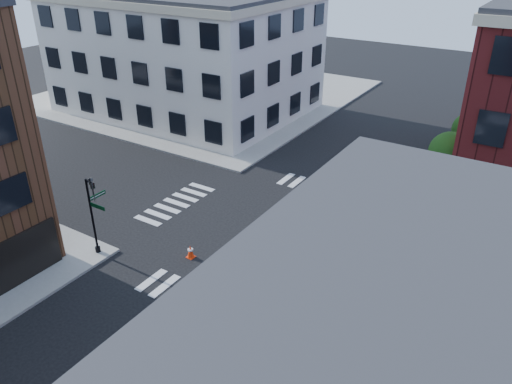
% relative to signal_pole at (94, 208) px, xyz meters
% --- Properties ---
extents(ground, '(120.00, 120.00, 0.00)m').
position_rel_signal_pole_xyz_m(ground, '(6.72, 6.68, -2.86)').
color(ground, black).
rests_on(ground, ground).
extents(sidewalk_nw, '(30.00, 30.00, 0.15)m').
position_rel_signal_pole_xyz_m(sidewalk_nw, '(-14.28, 27.68, -2.78)').
color(sidewalk_nw, gray).
rests_on(sidewalk_nw, ground).
extents(building_nw, '(22.00, 16.00, 11.00)m').
position_rel_signal_pole_xyz_m(building_nw, '(-12.28, 22.68, 2.64)').
color(building_nw, silver).
rests_on(building_nw, ground).
extents(tree_near, '(2.69, 2.69, 4.49)m').
position_rel_signal_pole_xyz_m(tree_near, '(14.28, 16.65, 0.30)').
color(tree_near, black).
rests_on(tree_near, ground).
extents(tree_far, '(2.43, 2.43, 4.07)m').
position_rel_signal_pole_xyz_m(tree_far, '(14.28, 22.65, 0.02)').
color(tree_far, black).
rests_on(tree_far, ground).
extents(signal_pole, '(1.29, 1.24, 4.60)m').
position_rel_signal_pole_xyz_m(signal_pole, '(0.00, 0.00, 0.00)').
color(signal_pole, black).
rests_on(signal_pole, ground).
extents(box_truck, '(7.52, 2.43, 3.37)m').
position_rel_signal_pole_xyz_m(box_truck, '(17.06, 3.99, -1.10)').
color(box_truck, silver).
rests_on(box_truck, ground).
extents(traffic_cone, '(0.44, 0.44, 0.77)m').
position_rel_signal_pole_xyz_m(traffic_cone, '(4.44, 2.34, -2.49)').
color(traffic_cone, '#FA340B').
rests_on(traffic_cone, ground).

